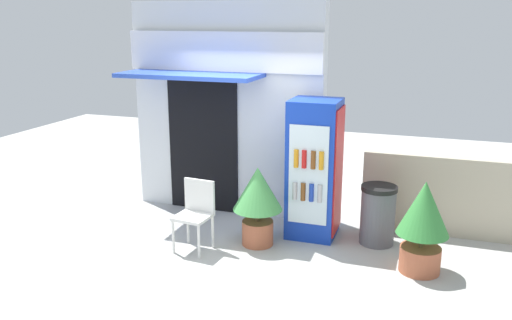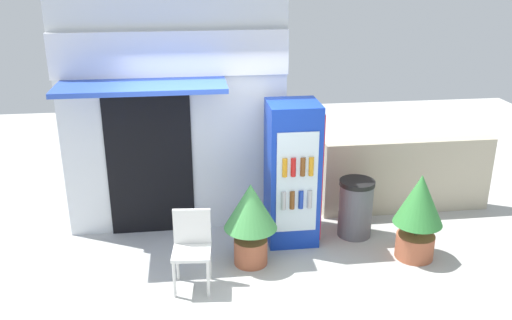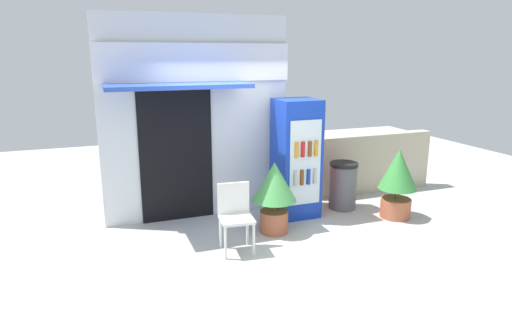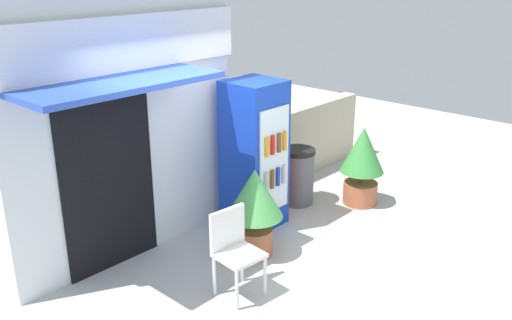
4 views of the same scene
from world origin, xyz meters
name	(u,v)px [view 1 (image 1 of 4)]	position (x,y,z in m)	size (l,w,h in m)	color
ground	(228,253)	(0.00, 0.00, 0.00)	(16.00, 16.00, 0.00)	#B2B2AD
storefront_building	(225,107)	(-0.64, 1.53, 1.64)	(2.98, 1.07, 3.19)	silver
drink_cooler	(314,169)	(0.89, 0.97, 0.95)	(0.67, 0.71, 1.91)	#1438B2
plastic_chair	(196,210)	(-0.46, 0.03, 0.54)	(0.47, 0.45, 0.92)	silver
potted_plant_near_shop	(258,197)	(0.27, 0.40, 0.67)	(0.66, 0.66, 1.07)	#AD5B3D
potted_plant_curbside	(423,220)	(2.36, 0.28, 0.66)	(0.61, 0.61, 1.13)	#AD5B3D
trash_bin	(378,215)	(1.77, 0.96, 0.41)	(0.48, 0.48, 0.81)	#595960
stone_boundary_wall	(456,197)	(2.75, 1.60, 0.56)	(2.55, 0.23, 1.12)	#B7AD93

